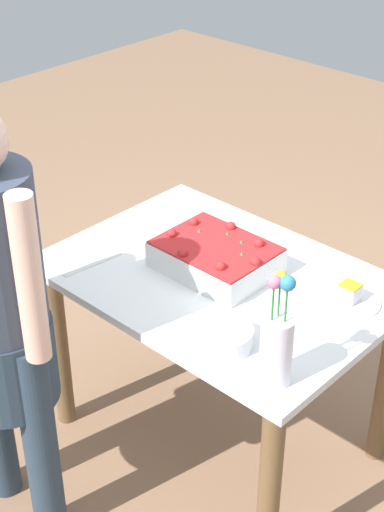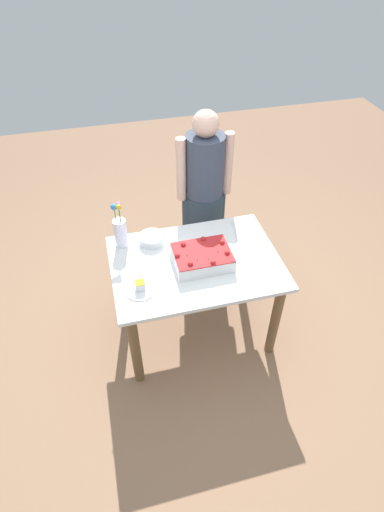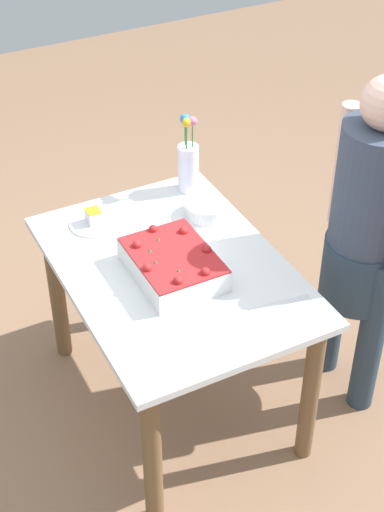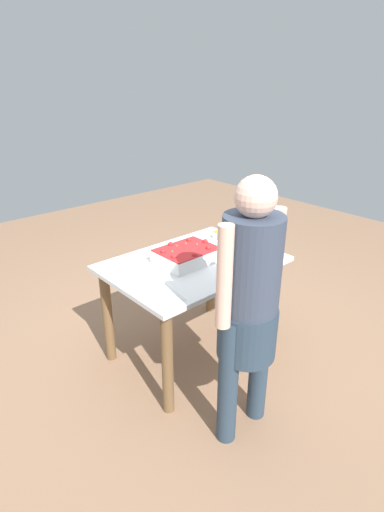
{
  "view_description": "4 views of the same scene",
  "coord_description": "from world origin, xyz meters",
  "px_view_note": "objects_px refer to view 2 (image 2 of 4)",
  "views": [
    {
      "loc": [
        1.45,
        -1.7,
        2.21
      ],
      "look_at": [
        -0.1,
        -0.04,
        0.8
      ],
      "focal_mm": 55.0,
      "sensor_mm": 36.0,
      "label": 1
    },
    {
      "loc": [
        0.51,
        1.92,
        2.63
      ],
      "look_at": [
        0.01,
        -0.04,
        0.76
      ],
      "focal_mm": 28.0,
      "sensor_mm": 36.0,
      "label": 2
    },
    {
      "loc": [
        -2.13,
        1.01,
        2.63
      ],
      "look_at": [
        -0.1,
        -0.03,
        0.86
      ],
      "focal_mm": 55.0,
      "sensor_mm": 36.0,
      "label": 3
    },
    {
      "loc": [
        -1.64,
        -1.83,
        1.88
      ],
      "look_at": [
        -0.04,
        -0.03,
        0.81
      ],
      "focal_mm": 28.0,
      "sensor_mm": 36.0,
      "label": 4
    }
  ],
  "objects_px": {
    "flower_vase": "(120,230)",
    "fruit_bowl": "(152,239)",
    "cake_knife": "(235,231)",
    "serving_plate_with_slice": "(140,288)",
    "person_standing": "(204,187)",
    "sheet_cake": "(202,257)"
  },
  "relations": [
    {
      "from": "flower_vase",
      "to": "fruit_bowl",
      "type": "height_order",
      "value": "flower_vase"
    },
    {
      "from": "person_standing",
      "to": "fruit_bowl",
      "type": "bearing_deg",
      "value": -49.58
    },
    {
      "from": "serving_plate_with_slice",
      "to": "flower_vase",
      "type": "bearing_deg",
      "value": -82.68
    },
    {
      "from": "serving_plate_with_slice",
      "to": "person_standing",
      "type": "xyz_separation_m",
      "value": [
        -0.66,
        -0.88,
        0.09
      ]
    },
    {
      "from": "sheet_cake",
      "to": "cake_knife",
      "type": "relative_size",
      "value": 1.65
    },
    {
      "from": "flower_vase",
      "to": "fruit_bowl",
      "type": "relative_size",
      "value": 1.99
    },
    {
      "from": "fruit_bowl",
      "to": "sheet_cake",
      "type": "bearing_deg",
      "value": 134.78
    },
    {
      "from": "cake_knife",
      "to": "person_standing",
      "type": "distance_m",
      "value": 0.49
    },
    {
      "from": "person_standing",
      "to": "flower_vase",
      "type": "bearing_deg",
      "value": -60.43
    },
    {
      "from": "sheet_cake",
      "to": "serving_plate_with_slice",
      "type": "bearing_deg",
      "value": 17.97
    },
    {
      "from": "sheet_cake",
      "to": "fruit_bowl",
      "type": "bearing_deg",
      "value": -45.22
    },
    {
      "from": "sheet_cake",
      "to": "cake_knife",
      "type": "xyz_separation_m",
      "value": [
        -0.33,
        -0.27,
        -0.05
      ]
    },
    {
      "from": "sheet_cake",
      "to": "serving_plate_with_slice",
      "type": "xyz_separation_m",
      "value": [
        0.45,
        0.14,
        -0.03
      ]
    },
    {
      "from": "flower_vase",
      "to": "person_standing",
      "type": "distance_m",
      "value": 0.83
    },
    {
      "from": "cake_knife",
      "to": "serving_plate_with_slice",
      "type": "bearing_deg",
      "value": 125.55
    },
    {
      "from": "serving_plate_with_slice",
      "to": "person_standing",
      "type": "height_order",
      "value": "person_standing"
    },
    {
      "from": "serving_plate_with_slice",
      "to": "fruit_bowl",
      "type": "distance_m",
      "value": 0.47
    },
    {
      "from": "sheet_cake",
      "to": "flower_vase",
      "type": "relative_size",
      "value": 1.08
    },
    {
      "from": "cake_knife",
      "to": "person_standing",
      "type": "xyz_separation_m",
      "value": [
        0.11,
        -0.46,
        0.11
      ]
    },
    {
      "from": "sheet_cake",
      "to": "person_standing",
      "type": "xyz_separation_m",
      "value": [
        -0.22,
        -0.73,
        0.06
      ]
    },
    {
      "from": "serving_plate_with_slice",
      "to": "cake_knife",
      "type": "xyz_separation_m",
      "value": [
        -0.77,
        -0.41,
        -0.02
      ]
    },
    {
      "from": "flower_vase",
      "to": "person_standing",
      "type": "xyz_separation_m",
      "value": [
        -0.72,
        -0.41,
        -0.02
      ]
    }
  ]
}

